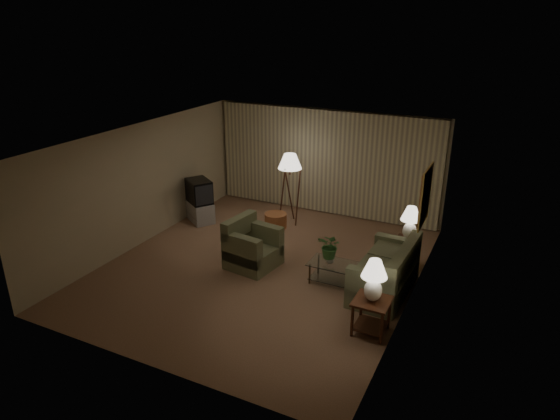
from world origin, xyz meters
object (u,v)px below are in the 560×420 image
Objects in this scene: tv_cabinet at (200,211)px; armchair at (253,248)px; side_table_near at (371,310)px; coffee_table at (337,271)px; crt_tv at (199,191)px; table_lamp_far at (411,220)px; ottoman at (276,220)px; vase at (330,259)px; side_table_far at (408,248)px; floor_lamp at (290,187)px; table_lamp_near at (374,277)px; sofa at (384,273)px.

armchair is at bearing 1.25° from tv_cabinet.
coffee_table is (-1.04, 1.25, -0.14)m from side_table_near.
table_lamp_far is at bearing 32.88° from crt_tv.
ottoman is at bearing 47.95° from crt_tv.
ottoman is 3.27× the size of vase.
side_table_far is at bearing 90.00° from side_table_near.
coffee_table is (-1.04, -1.35, -0.12)m from side_table_far.
side_table_far is 5.22m from crt_tv.
floor_lamp is at bearing 131.74° from coffee_table.
table_lamp_near is at bearing 6.59° from tv_cabinet.
coffee_table is 4.41m from tv_cabinet.
vase is (-0.15, -0.00, 0.22)m from coffee_table.
armchair is 1.71× the size of table_lamp_far.
floor_lamp reaches higher than table_lamp_near.
table_lamp_near is at bearing -46.46° from vase.
crt_tv reaches higher than tv_cabinet.
floor_lamp is (-2.11, 2.36, 0.65)m from coffee_table.
floor_lamp is (2.05, 0.89, 0.13)m from crt_tv.
side_table_far is (2.83, 1.41, -0.00)m from armchair.
table_lamp_near is 4.67m from ottoman.
floor_lamp is at bearing 131.05° from side_table_near.
tv_cabinet is (-2.37, 1.54, -0.15)m from armchair.
ottoman is (-3.17, 1.83, -0.21)m from sofa.
ottoman is (-2.28, 1.93, -0.10)m from coffee_table.
coffee_table is 0.61× the size of floor_lamp.
coffee_table is at bearing 129.71° from table_lamp_near.
sofa is at bearing 5.50° from vase.
table_lamp_far is at bearing 90.00° from side_table_near.
vase is (2.13, -1.93, 0.32)m from ottoman.
tv_cabinet reaches higher than coffee_table.
side_table_near is 5.87m from tv_cabinet.
table_lamp_far is 0.77× the size of tv_cabinet.
sofa is 3.67m from ottoman.
armchair is 2.85m from crt_tv.
armchair is 1.31× the size of tv_cabinet.
sofa is 2.69m from armchair.
floor_lamp is at bearing 129.65° from vase.
tv_cabinet is (-5.05, 1.37, -0.14)m from sofa.
ottoman is at bearing 47.95° from tv_cabinet.
armchair is 2.50m from floor_lamp.
crt_tv is (-5.20, 2.72, 0.37)m from side_table_near.
side_table_near is 0.61m from table_lamp_near.
side_table_far is 1.80m from vase.
sofa reaches higher than tv_cabinet.
tv_cabinet is at bearing -156.52° from floor_lamp.
ottoman is at bearing 170.07° from side_table_far.
side_table_far is (0.15, 1.25, 0.00)m from sofa.
side_table_near is at bearing 6.59° from crt_tv.
table_lamp_near is 1.80m from vase.
side_table_near is at bearing -48.95° from floor_lamp.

